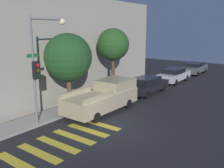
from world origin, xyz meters
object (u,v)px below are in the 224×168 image
object	(u,v)px
sedan_middle	(174,75)
traffic_light_pole	(42,57)
sedan_near_corner	(147,85)
tree_near_corner	(68,57)
pickup_truck	(104,97)
tree_midblock	(113,45)
sedan_far_end	(194,68)

from	to	relation	value
sedan_middle	traffic_light_pole	bearing A→B (deg)	175.03
sedan_near_corner	tree_near_corner	world-z (taller)	tree_near_corner
traffic_light_pole	sedan_near_corner	world-z (taller)	traffic_light_pole
pickup_truck	tree_midblock	world-z (taller)	tree_midblock
sedan_far_end	tree_midblock	xyz separation A→B (m)	(-13.56, 1.71, 3.23)
sedan_near_corner	tree_near_corner	xyz separation A→B (m)	(-6.90, 1.71, 2.71)
traffic_light_pole	pickup_truck	bearing A→B (deg)	-19.19
traffic_light_pole	pickup_truck	distance (m)	4.74
traffic_light_pole	sedan_middle	xyz separation A→B (m)	(14.65, -1.27, -2.93)
sedan_near_corner	tree_near_corner	distance (m)	7.61
sedan_middle	tree_midblock	distance (m)	8.55
sedan_near_corner	pickup_truck	bearing A→B (deg)	180.00
sedan_near_corner	tree_midblock	xyz separation A→B (m)	(-2.27, 1.71, 3.25)
traffic_light_pole	pickup_truck	size ratio (longest dim) A/B	1.09
sedan_far_end	tree_near_corner	distance (m)	18.46
traffic_light_pole	tree_near_corner	xyz separation A→B (m)	(2.29, 0.44, -0.24)
sedan_middle	tree_near_corner	size ratio (longest dim) A/B	0.93
pickup_truck	sedan_middle	xyz separation A→B (m)	(10.99, 0.00, -0.20)
traffic_light_pole	sedan_middle	distance (m)	14.99
traffic_light_pole	sedan_near_corner	bearing A→B (deg)	-7.89
sedan_near_corner	sedan_far_end	world-z (taller)	sedan_far_end
traffic_light_pole	sedan_near_corner	distance (m)	9.73
traffic_light_pole	tree_near_corner	world-z (taller)	traffic_light_pole
sedan_near_corner	tree_midblock	size ratio (longest dim) A/B	0.89
pickup_truck	tree_midblock	bearing A→B (deg)	27.74
tree_near_corner	traffic_light_pole	bearing A→B (deg)	-169.11
tree_midblock	sedan_near_corner	bearing A→B (deg)	-37.01
traffic_light_pole	sedan_middle	bearing A→B (deg)	-4.97
sedan_middle	sedan_near_corner	bearing A→B (deg)	180.00
tree_midblock	sedan_middle	bearing A→B (deg)	-12.49
tree_near_corner	pickup_truck	bearing A→B (deg)	-51.36
sedan_near_corner	tree_near_corner	bearing A→B (deg)	166.06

